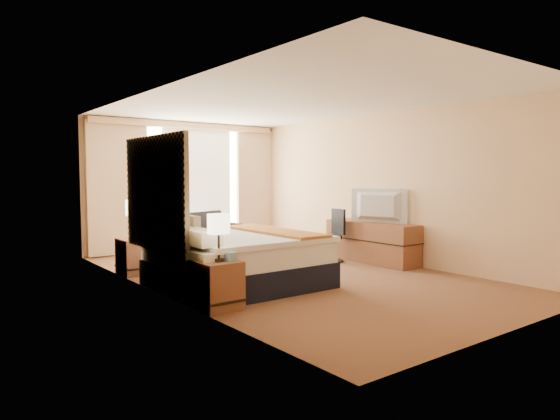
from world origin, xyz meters
TOP-DOWN VIEW (x-y plane):
  - floor at (0.00, 0.00)m, footprint 4.20×7.00m
  - ceiling at (0.00, 0.00)m, footprint 4.20×7.00m
  - wall_back at (0.00, 3.50)m, footprint 4.20×0.02m
  - wall_front at (0.00, -3.50)m, footprint 4.20×0.02m
  - wall_left at (-2.10, 0.00)m, footprint 0.02×7.00m
  - wall_right at (2.10, 0.00)m, footprint 0.02×7.00m
  - headboard at (-2.06, 0.20)m, footprint 0.06×1.85m
  - nightstand_left at (-1.87, -1.05)m, footprint 0.45×0.52m
  - nightstand_right at (-1.87, 1.45)m, footprint 0.45×0.52m
  - media_dresser at (1.83, 0.00)m, footprint 0.50×1.80m
  - window at (0.25, 3.47)m, footprint 2.30×0.02m
  - curtains at (-0.00, 3.39)m, footprint 4.12×0.19m
  - bed at (-1.06, -0.20)m, footprint 2.07×1.89m
  - loveseat at (0.22, 2.90)m, footprint 1.40×1.05m
  - floor_lamp at (-1.24, 2.51)m, footprint 0.24×0.24m
  - desk_chair at (1.34, 0.45)m, footprint 0.45×0.45m
  - lamp_left at (-1.88, -1.12)m, footprint 0.25×0.25m
  - lamp_right at (-1.85, 1.46)m, footprint 0.28×0.28m
  - tissue_box at (-1.75, -1.16)m, footprint 0.12×0.12m
  - telephone at (-1.75, 1.46)m, footprint 0.20×0.17m
  - television at (1.78, -0.16)m, footprint 0.47×1.00m

SIDE VIEW (x-z plane):
  - floor at x=0.00m, z-range -0.01..0.01m
  - loveseat at x=0.22m, z-range -0.13..0.65m
  - nightstand_left at x=-1.87m, z-range 0.00..0.55m
  - nightstand_right at x=-1.87m, z-range 0.00..0.55m
  - media_dresser at x=1.83m, z-range 0.00..0.70m
  - bed at x=-1.06m, z-range -0.13..0.87m
  - desk_chair at x=1.34m, z-range -0.05..0.87m
  - telephone at x=-1.75m, z-range 0.55..0.62m
  - tissue_box at x=-1.75m, z-range 0.55..0.65m
  - lamp_left at x=-1.88m, z-range 0.70..1.23m
  - television at x=1.78m, z-range 0.70..1.28m
  - lamp_right at x=-1.85m, z-range 0.71..1.30m
  - headboard at x=-2.06m, z-range 0.53..2.03m
  - wall_back at x=0.00m, z-range 0.00..2.60m
  - wall_front at x=0.00m, z-range 0.00..2.60m
  - wall_left at x=-2.10m, z-range 0.00..2.60m
  - wall_right at x=2.10m, z-range 0.00..2.60m
  - window at x=0.25m, z-range 0.17..2.47m
  - floor_lamp at x=-1.24m, z-range 0.39..2.28m
  - curtains at x=0.00m, z-range 0.13..2.69m
  - ceiling at x=0.00m, z-range 2.59..2.61m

